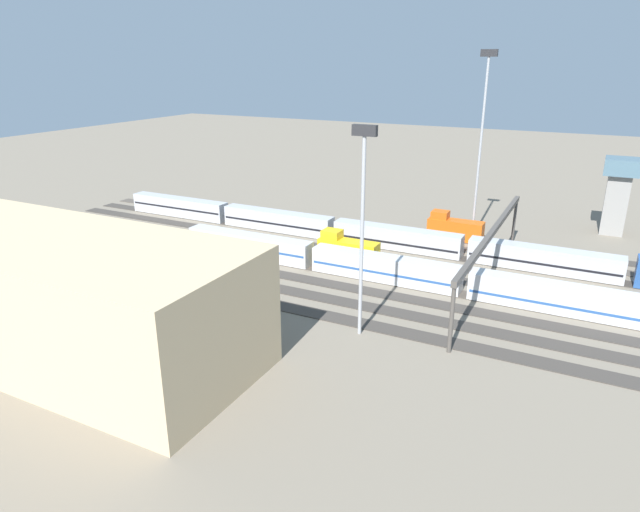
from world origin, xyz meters
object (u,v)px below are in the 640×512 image
train_on_track_0 (454,228)px  signal_gantry (493,235)px  train_on_track_2 (385,236)px  control_tower (618,190)px  train_on_track_4 (347,249)px  light_mast_1 (363,205)px  maintenance_shed (62,296)px  train_on_track_5 (450,279)px  light_mast_0 (482,126)px

train_on_track_0 → signal_gantry: bearing=116.9°
train_on_track_2 → control_tower: bearing=-142.4°
train_on_track_4 → signal_gantry: size_ratio=0.22×
train_on_track_4 → light_mast_1: size_ratio=0.40×
train_on_track_0 → maintenance_shed: bearing=64.8°
signal_gantry → control_tower: (-15.86, -37.56, 0.58)m
train_on_track_2 → maintenance_shed: bearing=69.6°
train_on_track_4 → train_on_track_5: train_on_track_4 is taller
maintenance_shed → train_on_track_2: bearing=-110.4°
train_on_track_0 → light_mast_0: bearing=-139.8°
train_on_track_0 → light_mast_0: size_ratio=0.30×
train_on_track_4 → signal_gantry: 23.44m
train_on_track_5 → control_tower: bearing=-115.4°
train_on_track_4 → train_on_track_5: bearing=164.8°
maintenance_shed → train_on_track_4: bearing=-111.4°
train_on_track_4 → light_mast_0: 32.91m
control_tower → train_on_track_4: bearing=44.2°
light_mast_0 → train_on_track_4: bearing=55.4°
light_mast_1 → signal_gantry: 26.34m
train_on_track_5 → light_mast_0: size_ratio=2.73×
train_on_track_5 → train_on_track_0: 25.66m
train_on_track_5 → light_mast_1: bearing=69.5°
light_mast_0 → maintenance_shed: 72.50m
train_on_track_5 → train_on_track_0: bearing=-77.0°
train_on_track_0 → train_on_track_4: bearing=57.8°
light_mast_0 → control_tower: light_mast_0 is taller
train_on_track_2 → signal_gantry: 22.98m
train_on_track_5 → light_mast_0: light_mast_0 is taller
control_tower → maintenance_shed: bearing=55.2°
light_mast_0 → light_mast_1: light_mast_0 is taller
light_mast_1 → train_on_track_5: bearing=-110.5°
train_on_track_4 → control_tower: control_tower is taller
train_on_track_4 → train_on_track_2: bearing=-106.1°
maintenance_shed → control_tower: control_tower is taller
train_on_track_4 → control_tower: 54.22m
train_on_track_2 → light_mast_1: bearing=105.4°
train_on_track_2 → signal_gantry: (-19.88, 10.00, 5.74)m
train_on_track_0 → control_tower: 31.98m
train_on_track_0 → signal_gantry: size_ratio=0.22×
signal_gantry → maintenance_shed: bearing=46.7°
train_on_track_0 → control_tower: control_tower is taller
train_on_track_0 → light_mast_1: (0.77, 42.49, 13.94)m
train_on_track_5 → maintenance_shed: bearing=46.4°
train_on_track_2 → light_mast_0: (-12.64, -12.45, 18.49)m
train_on_track_5 → signal_gantry: 8.77m
train_on_track_4 → light_mast_1: bearing=117.8°
train_on_track_2 → signal_gantry: size_ratio=2.55×
train_on_track_0 → train_on_track_5: bearing=103.0°
train_on_track_2 → train_on_track_5: size_ratio=1.27×
train_on_track_2 → maintenance_shed: 54.90m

